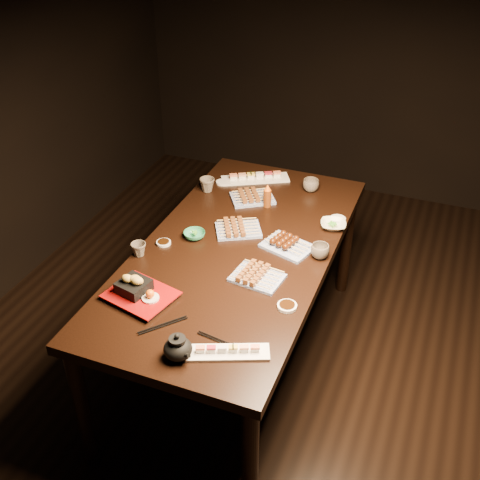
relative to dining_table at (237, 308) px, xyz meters
name	(u,v)px	position (x,y,z in m)	size (l,w,h in m)	color
ground	(292,423)	(0.42, -0.30, -0.38)	(5.00, 5.00, 0.00)	black
dining_table	(237,308)	(0.00, 0.00, 0.00)	(0.90, 1.80, 0.75)	black
sushi_platter_near	(228,350)	(0.23, -0.68, 0.39)	(0.32, 0.09, 0.04)	white
sushi_platter_far	(255,176)	(-0.16, 0.70, 0.40)	(0.39, 0.11, 0.05)	white
yakitori_plate_center	(238,227)	(-0.05, 0.15, 0.40)	(0.22, 0.16, 0.06)	#828EB6
yakitori_plate_right	(257,274)	(0.18, -0.19, 0.40)	(0.22, 0.16, 0.06)	#828EB6
yakitori_plate_left	(253,195)	(-0.09, 0.48, 0.40)	(0.23, 0.17, 0.06)	#828EB6
tsukune_plate	(288,243)	(0.23, 0.10, 0.40)	(0.24, 0.17, 0.06)	#828EB6
edamame_bowl_green	(194,235)	(-0.23, 0.02, 0.39)	(0.11, 0.11, 0.03)	#2B8458
edamame_bowl_cream	(333,225)	(0.39, 0.36, 0.39)	(0.13, 0.13, 0.03)	beige
tempura_tray	(140,289)	(-0.24, -0.50, 0.43)	(0.28, 0.23, 0.10)	black
teacup_near_left	(139,249)	(-0.41, -0.22, 0.41)	(0.07, 0.07, 0.07)	brown
teacup_mid_right	(320,251)	(0.40, 0.08, 0.41)	(0.09, 0.09, 0.07)	brown
teacup_far_left	(207,185)	(-0.37, 0.48, 0.41)	(0.08, 0.08, 0.08)	brown
teacup_far_right	(311,185)	(0.18, 0.69, 0.41)	(0.09, 0.09, 0.07)	brown
teapot	(178,346)	(0.06, -0.76, 0.43)	(0.13, 0.13, 0.11)	black
condiment_bottle	(267,195)	(0.00, 0.44, 0.44)	(0.04, 0.04, 0.13)	#642D0D
sauce_dish_west	(164,243)	(-0.35, -0.09, 0.38)	(0.07, 0.07, 0.01)	white
sauce_dish_east	(338,219)	(0.40, 0.43, 0.38)	(0.08, 0.08, 0.01)	white
sauce_dish_se	(287,306)	(0.36, -0.33, 0.38)	(0.09, 0.09, 0.01)	white
sauce_dish_nw	(222,182)	(-0.32, 0.59, 0.38)	(0.07, 0.07, 0.01)	white
chopsticks_near	(163,325)	(-0.07, -0.63, 0.38)	(0.22, 0.02, 0.01)	black
chopsticks_se	(219,341)	(0.18, -0.63, 0.38)	(0.20, 0.02, 0.01)	black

